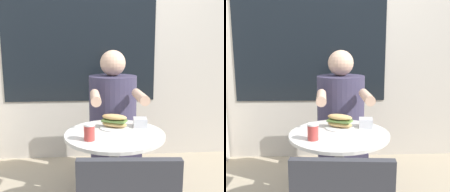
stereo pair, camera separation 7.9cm
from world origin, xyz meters
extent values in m
cube|color=beige|center=(0.00, 1.32, 1.40)|extent=(8.00, 0.08, 2.80)
cube|color=black|center=(-0.25, 1.28, 1.35)|extent=(1.62, 0.01, 1.39)
cylinder|color=beige|center=(0.00, 0.00, 0.69)|extent=(0.63, 0.63, 0.02)
cylinder|color=#515156|center=(0.00, 0.00, 0.35)|extent=(0.06, 0.06, 0.66)
cube|color=#333338|center=(0.04, 0.78, 0.44)|extent=(0.38, 0.38, 0.02)
cube|color=#333338|center=(0.04, 0.96, 0.66)|extent=(0.35, 0.04, 0.42)
cylinder|color=#333338|center=(0.21, 0.62, 0.21)|extent=(0.03, 0.03, 0.43)
cylinder|color=#333338|center=(-0.12, 0.62, 0.21)|extent=(0.03, 0.03, 0.43)
cylinder|color=#333338|center=(0.20, 0.95, 0.21)|extent=(0.03, 0.03, 0.43)
cylinder|color=#333338|center=(-0.13, 0.95, 0.21)|extent=(0.03, 0.03, 0.43)
cube|color=#38334C|center=(0.04, 0.49, 0.23)|extent=(0.38, 0.50, 0.45)
cylinder|color=#38334C|center=(0.04, 0.56, 0.73)|extent=(0.39, 0.39, 0.55)
sphere|color=#D6A889|center=(0.04, 0.56, 1.11)|extent=(0.21, 0.21, 0.21)
cylinder|color=#D6A889|center=(0.20, 0.21, 0.89)|extent=(0.07, 0.32, 0.07)
cylinder|color=#D6A889|center=(-0.12, 0.21, 0.89)|extent=(0.07, 0.32, 0.07)
cylinder|color=white|center=(0.01, 0.10, 0.70)|extent=(0.19, 0.19, 0.01)
ellipsoid|color=tan|center=(0.01, 0.10, 0.73)|extent=(0.19, 0.14, 0.04)
cube|color=olive|center=(0.01, 0.10, 0.75)|extent=(0.18, 0.14, 0.01)
ellipsoid|color=tan|center=(0.01, 0.10, 0.78)|extent=(0.19, 0.14, 0.04)
cylinder|color=#B73D38|center=(-0.16, -0.12, 0.74)|extent=(0.06, 0.06, 0.09)
cylinder|color=white|center=(-0.16, -0.12, 0.79)|extent=(0.07, 0.07, 0.01)
cube|color=silver|center=(0.18, 0.11, 0.73)|extent=(0.10, 0.10, 0.06)
camera|label=1|loc=(-0.15, -1.57, 1.23)|focal=42.00mm
camera|label=2|loc=(-0.07, -1.58, 1.23)|focal=42.00mm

